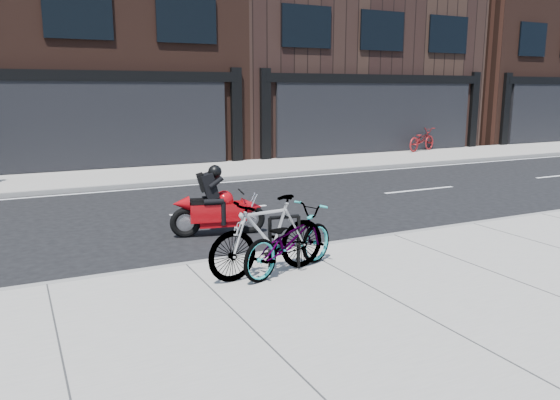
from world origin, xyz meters
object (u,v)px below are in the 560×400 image
motorcycle (222,207)px  bicycle_far (422,140)px  bicycle_rear (268,236)px  bike_rack (284,238)px  bicycle_front (289,240)px

motorcycle → bicycle_far: (12.72, 9.12, 0.07)m
bicycle_far → motorcycle: bearing=106.8°
bicycle_rear → motorcycle: motorcycle is taller
bicycle_rear → bicycle_far: (13.06, 11.98, -0.07)m
bike_rack → motorcycle: 2.76m
bike_rack → bicycle_front: size_ratio=0.46×
bicycle_front → bicycle_far: 17.49m
bike_rack → bicycle_rear: bearing=-163.3°
bike_rack → motorcycle: size_ratio=0.45×
bicycle_rear → bicycle_far: 17.72m
bicycle_rear → motorcycle: (0.34, 2.85, -0.14)m
bicycle_front → motorcycle: size_ratio=1.00×
bicycle_front → bicycle_rear: bearing=66.1°
motorcycle → bicycle_front: bearing=-78.7°
bicycle_far → bicycle_rear: bearing=113.7°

